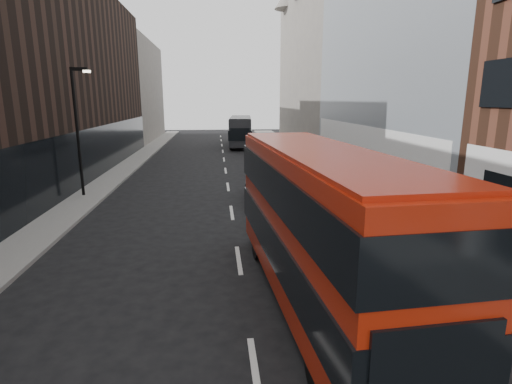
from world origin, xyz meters
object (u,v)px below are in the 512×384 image
object	(u,v)px
street_lamp	(78,123)
grey_bus	(241,131)
car_a	(262,187)
car_c	(278,157)
red_bus	(318,220)
car_b	(267,170)

from	to	relation	value
street_lamp	grey_bus	bearing A→B (deg)	67.11
car_a	car_c	size ratio (longest dim) A/B	0.83
red_bus	car_a	size ratio (longest dim) A/B	2.44
street_lamp	grey_bus	distance (m)	27.02
red_bus	car_a	bearing A→B (deg)	87.11
street_lamp	car_c	world-z (taller)	street_lamp
red_bus	car_c	xyz separation A→B (m)	(2.54, 23.21, -1.60)
red_bus	grey_bus	xyz separation A→B (m)	(0.30, 37.97, -0.51)
grey_bus	car_b	xyz separation A→B (m)	(0.57, -20.47, -1.22)
red_bus	grey_bus	world-z (taller)	red_bus
street_lamp	car_a	xyz separation A→B (m)	(9.96, -1.72, -3.44)
grey_bus	car_b	world-z (taller)	grey_bus
street_lamp	grey_bus	world-z (taller)	street_lamp
red_bus	car_b	world-z (taller)	red_bus
street_lamp	car_b	size ratio (longest dim) A/B	1.83
car_b	car_a	bearing A→B (deg)	-99.07
car_a	car_b	xyz separation A→B (m)	(1.08, 6.04, -0.12)
car_b	car_c	size ratio (longest dim) A/B	0.72
car_c	grey_bus	bearing A→B (deg)	98.13
street_lamp	car_c	distance (m)	16.55
car_a	grey_bus	bearing A→B (deg)	89.86
grey_bus	car_a	xyz separation A→B (m)	(-0.51, -26.51, -1.11)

